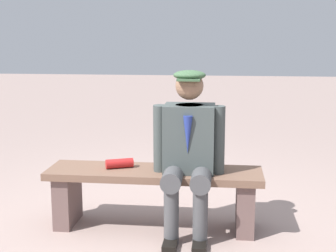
# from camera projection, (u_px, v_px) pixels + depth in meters

# --- Properties ---
(ground_plane) EXTENTS (30.00, 30.00, 0.00)m
(ground_plane) POSITION_uv_depth(u_px,v_px,m) (154.00, 227.00, 3.86)
(ground_plane) COLOR gray
(bench) EXTENTS (1.68, 0.44, 0.47)m
(bench) POSITION_uv_depth(u_px,v_px,m) (154.00, 188.00, 3.80)
(bench) COLOR brown
(bench) RESTS_ON ground
(seated_man) EXTENTS (0.55, 0.62, 1.25)m
(seated_man) POSITION_uv_depth(u_px,v_px,m) (188.00, 146.00, 3.64)
(seated_man) COLOR #3F4846
(seated_man) RESTS_ON ground
(rolled_magazine) EXTENTS (0.23, 0.15, 0.07)m
(rolled_magazine) POSITION_uv_depth(u_px,v_px,m) (120.00, 163.00, 3.82)
(rolled_magazine) COLOR #B21E1E
(rolled_magazine) RESTS_ON bench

